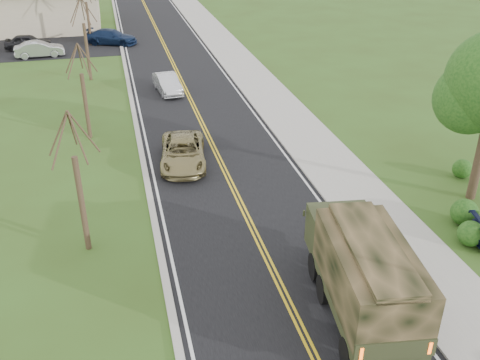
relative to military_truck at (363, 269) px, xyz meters
name	(u,v)px	position (x,y,z in m)	size (l,w,h in m)	color
road	(169,55)	(-2.15, 36.31, -1.94)	(8.00, 120.00, 0.01)	black
curb_right	(213,52)	(2.00, 36.31, -1.88)	(0.30, 120.00, 0.12)	#9E998E
sidewalk_right	(231,51)	(3.75, 36.31, -1.89)	(3.20, 120.00, 0.10)	#9E998E
curb_left	(124,58)	(-6.30, 36.31, -1.89)	(0.30, 120.00, 0.10)	#9E998E
bare_tree_a	(80,193)	(-9.16, 6.31, 0.68)	(1.93, 2.26, 6.08)	#38281C
bare_tree_b	(85,98)	(-9.16, 18.31, 0.53)	(1.83, 2.14, 5.73)	#38281C
bare_tree_c	(86,45)	(-9.16, 30.31, 0.83)	(2.04, 2.39, 6.42)	#38281C
bare_tree_d	(88,18)	(-9.16, 42.31, 0.61)	(1.88, 2.20, 5.91)	#38281C
commercial_building	(4,3)	(-18.14, 52.28, 0.74)	(25.50, 21.50, 5.65)	tan
military_truck	(363,269)	(0.00, 0.00, 0.00)	(3.23, 7.04, 3.39)	black
suv_champagne	(183,152)	(-4.16, 13.30, -1.23)	(2.36, 5.11, 1.42)	olive
sedan_silver	(167,84)	(-3.53, 25.71, -1.26)	(1.44, 4.14, 1.36)	silver
lot_car_dark	(28,42)	(-14.94, 41.58, -1.21)	(1.72, 4.28, 1.46)	black
lot_car_silver	(39,49)	(-13.68, 38.61, -1.23)	(1.51, 4.34, 1.43)	#A2A2A6
lot_car_navy	(111,37)	(-7.15, 41.94, -1.21)	(2.05, 5.05, 1.47)	#101F3D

